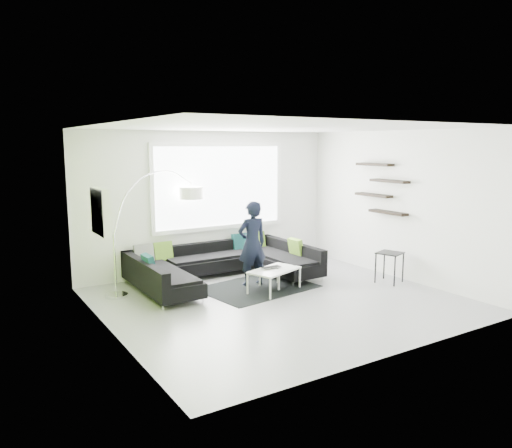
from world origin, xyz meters
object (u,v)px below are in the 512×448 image
(side_table, at_px, (389,267))
(person, at_px, (252,244))
(laptop, at_px, (273,268))
(arc_lamp, at_px, (114,236))
(sectional_sofa, at_px, (224,266))
(coffee_table, at_px, (278,277))

(side_table, distance_m, person, 2.59)
(laptop, bearing_deg, side_table, -17.64)
(arc_lamp, height_order, side_table, arc_lamp)
(sectional_sofa, relative_size, arc_lamp, 1.56)
(person, bearing_deg, arc_lamp, -12.75)
(sectional_sofa, height_order, side_table, sectional_sofa)
(coffee_table, height_order, laptop, laptop)
(sectional_sofa, distance_m, laptop, 1.04)
(side_table, height_order, person, person)
(coffee_table, height_order, side_table, side_table)
(coffee_table, bearing_deg, side_table, -42.55)
(side_table, distance_m, laptop, 2.24)
(coffee_table, bearing_deg, laptop, -169.53)
(arc_lamp, relative_size, person, 1.35)
(arc_lamp, bearing_deg, coffee_table, -33.87)
(side_table, xyz_separation_m, laptop, (-2.13, 0.70, 0.12))
(sectional_sofa, xyz_separation_m, coffee_table, (0.64, -0.82, -0.11))
(person, bearing_deg, side_table, 154.07)
(sectional_sofa, xyz_separation_m, laptop, (0.45, -0.93, 0.10))
(laptop, bearing_deg, arc_lamp, 156.11)
(arc_lamp, bearing_deg, person, -27.85)
(sectional_sofa, height_order, person, person)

